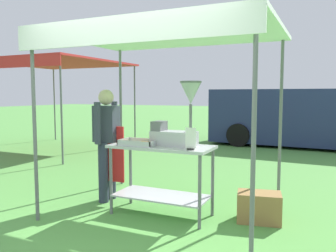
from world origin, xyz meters
name	(u,v)px	position (x,y,z in m)	size (l,w,h in m)	color
ground_plane	(243,156)	(0.00, 6.00, 0.00)	(70.00, 70.00, 0.00)	#519342
stall_canopy	(165,39)	(-0.01, 1.46, 2.23)	(2.80, 2.12, 2.33)	slate
donut_cart	(161,165)	(-0.01, 1.36, 0.65)	(1.30, 0.59, 0.90)	#B7B7BC
donut_tray	(139,143)	(-0.27, 1.25, 0.92)	(0.47, 0.30, 0.07)	#B7B7BC
donut_fryer	(179,122)	(0.21, 1.42, 1.20)	(0.63, 0.28, 0.80)	#B7B7BC
menu_sign	(191,140)	(0.45, 1.19, 1.01)	(0.13, 0.05, 0.26)	black
vendor	(107,139)	(-0.99, 1.59, 0.90)	(0.45, 0.53, 1.61)	#2D3347
supply_crate	(259,207)	(1.17, 1.64, 0.18)	(0.57, 0.42, 0.36)	olive
van_navy	(298,117)	(1.10, 8.46, 0.88)	(5.03, 2.25, 1.69)	navy
neighbour_tent	(55,64)	(-4.95, 4.86, 2.36)	(3.33, 3.36, 2.43)	slate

